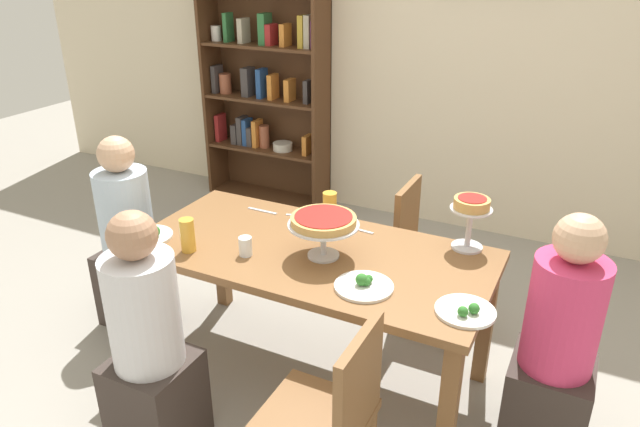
% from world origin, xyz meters
% --- Properties ---
extents(ground_plane, '(12.00, 12.00, 0.00)m').
position_xyz_m(ground_plane, '(0.00, 0.00, 0.00)').
color(ground_plane, gray).
extents(rear_partition, '(8.00, 0.12, 2.80)m').
position_xyz_m(rear_partition, '(0.00, 2.20, 1.40)').
color(rear_partition, beige).
rests_on(rear_partition, ground_plane).
extents(dining_table, '(1.73, 0.83, 0.74)m').
position_xyz_m(dining_table, '(0.00, 0.00, 0.65)').
color(dining_table, brown).
rests_on(dining_table, ground_plane).
extents(bookshelf, '(1.10, 0.30, 2.21)m').
position_xyz_m(bookshelf, '(-1.47, 2.01, 1.14)').
color(bookshelf, '#4C2D19').
rests_on(bookshelf, ground_plane).
extents(diner_near_left, '(0.34, 0.34, 1.15)m').
position_xyz_m(diner_near_left, '(-0.40, -0.72, 0.49)').
color(diner_near_left, '#382D28').
rests_on(diner_near_left, ground_plane).
extents(diner_head_east, '(0.34, 0.34, 1.15)m').
position_xyz_m(diner_head_east, '(1.15, 0.02, 0.49)').
color(diner_head_east, '#382D28').
rests_on(diner_head_east, ground_plane).
extents(diner_head_west, '(0.34, 0.34, 1.15)m').
position_xyz_m(diner_head_west, '(-1.17, -0.01, 0.49)').
color(diner_head_west, '#382D28').
rests_on(diner_head_west, ground_plane).
extents(chair_far_right, '(0.40, 0.40, 0.87)m').
position_xyz_m(chair_far_right, '(0.36, 0.71, 0.49)').
color(chair_far_right, brown).
rests_on(chair_far_right, ground_plane).
extents(chair_near_right, '(0.40, 0.40, 0.87)m').
position_xyz_m(chair_near_right, '(0.44, -0.70, 0.49)').
color(chair_near_right, brown).
rests_on(chair_near_right, ground_plane).
extents(deep_dish_pizza_stand, '(0.33, 0.33, 0.21)m').
position_xyz_m(deep_dish_pizza_stand, '(0.08, -0.03, 0.91)').
color(deep_dish_pizza_stand, silver).
rests_on(deep_dish_pizza_stand, dining_table).
extents(personal_pizza_stand, '(0.20, 0.20, 0.26)m').
position_xyz_m(personal_pizza_stand, '(0.67, 0.35, 0.93)').
color(personal_pizza_stand, silver).
rests_on(personal_pizza_stand, dining_table).
extents(salad_plate_near_diner, '(0.26, 0.26, 0.07)m').
position_xyz_m(salad_plate_near_diner, '(0.36, -0.21, 0.75)').
color(salad_plate_near_diner, white).
rests_on(salad_plate_near_diner, dining_table).
extents(salad_plate_far_diner, '(0.24, 0.24, 0.07)m').
position_xyz_m(salad_plate_far_diner, '(-0.78, -0.25, 0.76)').
color(salad_plate_far_diner, white).
rests_on(salad_plate_far_diner, dining_table).
extents(salad_plate_spare, '(0.24, 0.24, 0.06)m').
position_xyz_m(salad_plate_spare, '(0.80, -0.20, 0.75)').
color(salad_plate_spare, white).
rests_on(salad_plate_spare, dining_table).
extents(beer_glass_amber_tall, '(0.07, 0.07, 0.17)m').
position_xyz_m(beer_glass_amber_tall, '(-0.05, 0.32, 0.82)').
color(beer_glass_amber_tall, gold).
rests_on(beer_glass_amber_tall, dining_table).
extents(beer_glass_amber_short, '(0.07, 0.07, 0.16)m').
position_xyz_m(beer_glass_amber_short, '(-0.52, -0.27, 0.82)').
color(beer_glass_amber_short, gold).
rests_on(beer_glass_amber_short, dining_table).
extents(water_glass_clear_near, '(0.06, 0.06, 0.09)m').
position_xyz_m(water_glass_clear_near, '(-0.25, -0.19, 0.79)').
color(water_glass_clear_near, white).
rests_on(water_glass_clear_near, dining_table).
extents(cutlery_fork_near, '(0.18, 0.03, 0.00)m').
position_xyz_m(cutlery_fork_near, '(0.12, 0.30, 0.74)').
color(cutlery_fork_near, silver).
rests_on(cutlery_fork_near, dining_table).
extents(cutlery_knife_near, '(0.18, 0.06, 0.00)m').
position_xyz_m(cutlery_knife_near, '(-0.22, 0.32, 0.74)').
color(cutlery_knife_near, silver).
rests_on(cutlery_knife_near, dining_table).
extents(cutlery_fork_far, '(0.18, 0.02, 0.00)m').
position_xyz_m(cutlery_fork_far, '(-0.45, 0.28, 0.74)').
color(cutlery_fork_far, silver).
rests_on(cutlery_fork_far, dining_table).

